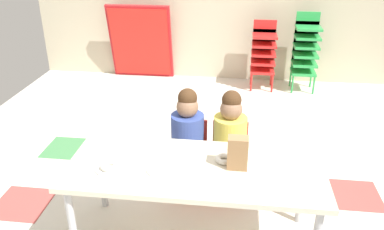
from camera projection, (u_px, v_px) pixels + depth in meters
ground_plane at (194, 184)px, 3.44m from camera, size 5.23×5.57×0.02m
craft_table at (195, 173)px, 2.58m from camera, size 1.68×0.70×0.62m
seated_child_near_camera at (188, 132)px, 3.12m from camera, size 0.34×0.34×0.92m
seated_child_middle_seat at (230, 135)px, 3.08m from camera, size 0.32×0.31×0.92m
kid_chair_red_stack at (263, 51)px, 5.31m from camera, size 0.32×0.30×0.92m
kid_chair_green_stack at (305, 48)px, 5.22m from camera, size 0.32×0.30×1.04m
folded_activity_table at (141, 42)px, 5.65m from camera, size 0.90×0.29×1.09m
paper_bag_brown at (238, 153)px, 2.50m from camera, size 0.13×0.09×0.22m
paper_plate_near_edge at (109, 169)px, 2.53m from camera, size 0.18×0.18×0.01m
paper_plate_center_table at (161, 170)px, 2.51m from camera, size 0.18×0.18×0.01m
donut_powdered_on_plate at (109, 166)px, 2.52m from camera, size 0.11×0.11×0.03m
donut_powdered_loose at (224, 159)px, 2.61m from camera, size 0.12×0.12×0.03m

